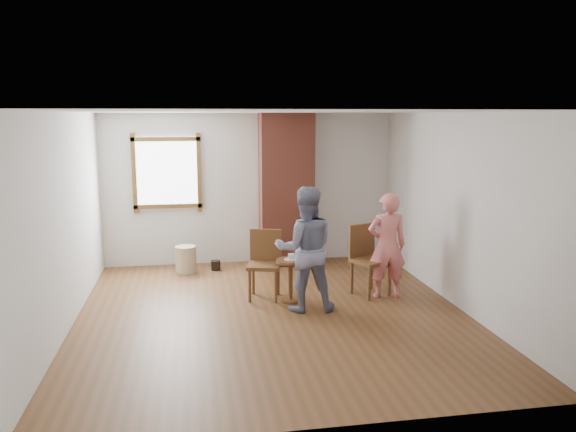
{
  "coord_description": "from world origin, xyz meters",
  "views": [
    {
      "loc": [
        -0.99,
        -6.9,
        2.55
      ],
      "look_at": [
        0.34,
        0.8,
        1.15
      ],
      "focal_mm": 35.0,
      "sensor_mm": 36.0,
      "label": 1
    }
  ],
  "objects_px": {
    "dining_chair_left": "(265,260)",
    "person_pink": "(387,246)",
    "stoneware_crock": "(186,259)",
    "side_table": "(291,273)",
    "man": "(305,249)",
    "dining_chair_right": "(367,256)"
  },
  "relations": [
    {
      "from": "stoneware_crock",
      "to": "man",
      "type": "height_order",
      "value": "man"
    },
    {
      "from": "stoneware_crock",
      "to": "person_pink",
      "type": "bearing_deg",
      "value": -32.27
    },
    {
      "from": "stoneware_crock",
      "to": "man",
      "type": "relative_size",
      "value": 0.27
    },
    {
      "from": "man",
      "to": "person_pink",
      "type": "relative_size",
      "value": 1.1
    },
    {
      "from": "side_table",
      "to": "man",
      "type": "height_order",
      "value": "man"
    },
    {
      "from": "man",
      "to": "side_table",
      "type": "bearing_deg",
      "value": -65.19
    },
    {
      "from": "stoneware_crock",
      "to": "dining_chair_left",
      "type": "height_order",
      "value": "dining_chair_left"
    },
    {
      "from": "man",
      "to": "person_pink",
      "type": "bearing_deg",
      "value": -161.23
    },
    {
      "from": "side_table",
      "to": "person_pink",
      "type": "height_order",
      "value": "person_pink"
    },
    {
      "from": "person_pink",
      "to": "man",
      "type": "bearing_deg",
      "value": 18.8
    },
    {
      "from": "dining_chair_right",
      "to": "man",
      "type": "distance_m",
      "value": 1.17
    },
    {
      "from": "dining_chair_left",
      "to": "person_pink",
      "type": "xyz_separation_m",
      "value": [
        1.7,
        -0.3,
        0.21
      ]
    },
    {
      "from": "stoneware_crock",
      "to": "dining_chair_left",
      "type": "distance_m",
      "value": 1.88
    },
    {
      "from": "dining_chair_right",
      "to": "side_table",
      "type": "relative_size",
      "value": 1.68
    },
    {
      "from": "stoneware_crock",
      "to": "person_pink",
      "type": "height_order",
      "value": "person_pink"
    },
    {
      "from": "dining_chair_left",
      "to": "man",
      "type": "height_order",
      "value": "man"
    },
    {
      "from": "dining_chair_right",
      "to": "man",
      "type": "relative_size",
      "value": 0.61
    },
    {
      "from": "stoneware_crock",
      "to": "side_table",
      "type": "bearing_deg",
      "value": -50.34
    },
    {
      "from": "dining_chair_right",
      "to": "person_pink",
      "type": "height_order",
      "value": "person_pink"
    },
    {
      "from": "side_table",
      "to": "person_pink",
      "type": "xyz_separation_m",
      "value": [
        1.37,
        -0.04,
        0.35
      ]
    },
    {
      "from": "stoneware_crock",
      "to": "person_pink",
      "type": "relative_size",
      "value": 0.29
    },
    {
      "from": "dining_chair_left",
      "to": "dining_chair_right",
      "type": "xyz_separation_m",
      "value": [
        1.48,
        -0.1,
        0.03
      ]
    }
  ]
}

